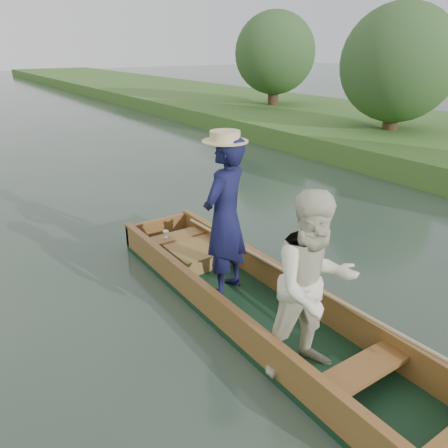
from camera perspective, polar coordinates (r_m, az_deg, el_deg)
ground at (r=5.33m, az=3.68°, el=-11.54°), size 120.00×120.00×0.00m
trees_far at (r=14.20m, az=-12.53°, el=19.61°), size 22.85×10.93×4.32m
punt at (r=4.80m, az=4.58°, el=-5.79°), size 1.28×5.00×2.08m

